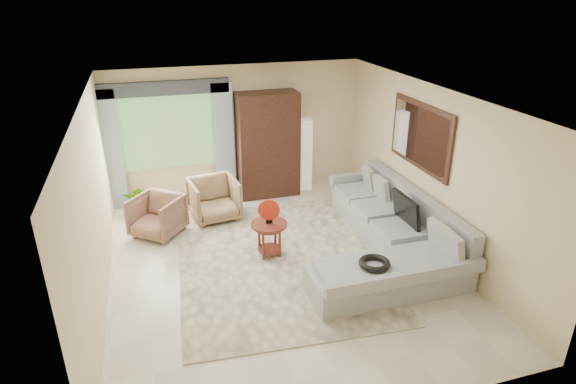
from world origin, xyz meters
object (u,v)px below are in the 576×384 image
object	(u,v)px
tv_screen	(406,210)
armchair_left	(157,216)
potted_plant	(139,199)
armchair_right	(214,199)
sectional_sofa	(390,238)
coffee_table	(269,238)
armoire	(268,145)
floor_lamp	(305,155)

from	to	relation	value
tv_screen	armchair_left	xyz separation A→B (m)	(-3.77, 1.69, -0.37)
armchair_left	potted_plant	size ratio (longest dim) A/B	1.40
tv_screen	armchair_right	size ratio (longest dim) A/B	0.88
sectional_sofa	potted_plant	distance (m)	4.67
coffee_table	armchair_right	world-z (taller)	armchair_right
tv_screen	armoire	world-z (taller)	armoire
sectional_sofa	armchair_right	xyz separation A→B (m)	(-2.47, 2.08, 0.10)
armchair_left	armoire	world-z (taller)	armoire
sectional_sofa	armoire	size ratio (longest dim) A/B	1.65
coffee_table	armoire	distance (m)	2.58
armchair_left	tv_screen	bearing A→B (deg)	15.12
armoire	floor_lamp	distance (m)	0.86
coffee_table	sectional_sofa	bearing A→B (deg)	-15.26
floor_lamp	armchair_left	bearing A→B (deg)	-158.21
coffee_table	floor_lamp	distance (m)	2.87
armoire	floor_lamp	world-z (taller)	armoire
potted_plant	armoire	size ratio (longest dim) A/B	0.26
armchair_right	floor_lamp	bearing A→B (deg)	15.34
sectional_sofa	floor_lamp	size ratio (longest dim) A/B	2.31
potted_plant	armoire	world-z (taller)	armoire
armchair_left	floor_lamp	distance (m)	3.33
armchair_left	armchair_right	xyz separation A→B (m)	(1.03, 0.35, 0.03)
sectional_sofa	armchair_right	size ratio (longest dim) A/B	4.11
armchair_right	armoire	bearing A→B (deg)	25.52
floor_lamp	coffee_table	bearing A→B (deg)	-119.97
armchair_right	potted_plant	world-z (taller)	armchair_right
tv_screen	armchair_left	distance (m)	4.14
armchair_left	potted_plant	distance (m)	1.03
armchair_left	armchair_right	size ratio (longest dim) A/B	0.92
tv_screen	sectional_sofa	bearing A→B (deg)	-170.54
tv_screen	armchair_left	world-z (taller)	tv_screen
sectional_sofa	coffee_table	size ratio (longest dim) A/B	6.06
coffee_table	armoire	world-z (taller)	armoire
tv_screen	floor_lamp	bearing A→B (deg)	103.51
armoire	floor_lamp	xyz separation A→B (m)	(0.80, 0.06, -0.30)
tv_screen	armoire	size ratio (longest dim) A/B	0.35
armchair_right	floor_lamp	world-z (taller)	floor_lamp
coffee_table	armchair_left	size ratio (longest dim) A/B	0.73
potted_plant	armoire	xyz separation A→B (m)	(2.56, 0.18, 0.77)
sectional_sofa	floor_lamp	xyz separation A→B (m)	(-0.43, 2.96, 0.47)
sectional_sofa	armoire	xyz separation A→B (m)	(-1.23, 2.90, 0.77)
armoire	tv_screen	bearing A→B (deg)	-62.27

